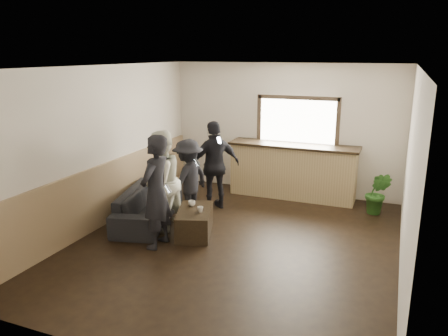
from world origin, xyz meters
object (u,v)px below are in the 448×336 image
at_px(cup_b, 200,209).
at_px(person_c, 188,179).
at_px(cup_a, 192,203).
at_px(person_d, 215,165).
at_px(person_a, 156,192).
at_px(person_b, 161,181).
at_px(potted_plant, 378,193).
at_px(bar_counter, 293,168).
at_px(sofa, 149,205).
at_px(coffee_table, 195,222).

xyz_separation_m(cup_b, person_c, (-0.56, 0.69, 0.27)).
distance_m(cup_a, person_d, 1.23).
height_order(person_a, person_b, person_a).
bearing_deg(person_a, potted_plant, 131.35).
xyz_separation_m(cup_a, cup_b, (0.26, -0.22, -0.00)).
distance_m(cup_b, person_a, 0.87).
xyz_separation_m(bar_counter, sofa, (-2.12, -2.35, -0.34)).
bearing_deg(cup_a, potted_plant, 34.34).
relative_size(bar_counter, coffee_table, 2.77).
height_order(sofa, person_b, person_b).
relative_size(bar_counter, person_b, 1.54).
xyz_separation_m(bar_counter, person_b, (-1.67, -2.64, 0.24)).
relative_size(coffee_table, person_a, 0.54).
height_order(person_a, person_c, person_a).
height_order(cup_a, person_c, person_c).
xyz_separation_m(potted_plant, person_b, (-3.42, -2.20, 0.46)).
bearing_deg(sofa, cup_b, -119.04).
relative_size(potted_plant, person_b, 0.48).
relative_size(sofa, cup_b, 20.09).
xyz_separation_m(bar_counter, person_c, (-1.49, -1.97, 0.11)).
xyz_separation_m(person_c, person_d, (0.24, 0.69, 0.12)).
distance_m(bar_counter, cup_a, 2.73).
bearing_deg(person_c, cup_a, 46.11).
height_order(sofa, potted_plant, potted_plant).
distance_m(sofa, potted_plant, 4.32).
relative_size(cup_a, person_a, 0.07).
bearing_deg(person_b, cup_a, 122.32).
distance_m(cup_b, potted_plant, 3.48).
height_order(sofa, coffee_table, sofa).
height_order(cup_a, potted_plant, potted_plant).
height_order(bar_counter, cup_b, bar_counter).
height_order(coffee_table, cup_a, cup_a).
height_order(bar_counter, potted_plant, bar_counter).
height_order(coffee_table, person_c, person_c).
height_order(cup_a, person_d, person_d).
bearing_deg(person_b, potted_plant, 133.61).
distance_m(cup_b, person_d, 1.47).
height_order(potted_plant, person_b, person_b).
relative_size(coffee_table, cup_a, 7.99).
bearing_deg(cup_b, potted_plant, 39.73).
height_order(cup_b, potted_plant, potted_plant).
bearing_deg(person_d, person_b, 27.23).
distance_m(bar_counter, coffee_table, 2.84).
xyz_separation_m(sofa, person_b, (0.45, -0.29, 0.58)).
distance_m(bar_counter, cup_b, 2.83).
height_order(cup_a, cup_b, cup_a).
relative_size(sofa, person_c, 1.36).
relative_size(bar_counter, sofa, 1.33).
distance_m(sofa, cup_b, 1.25).
relative_size(person_b, person_c, 1.17).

